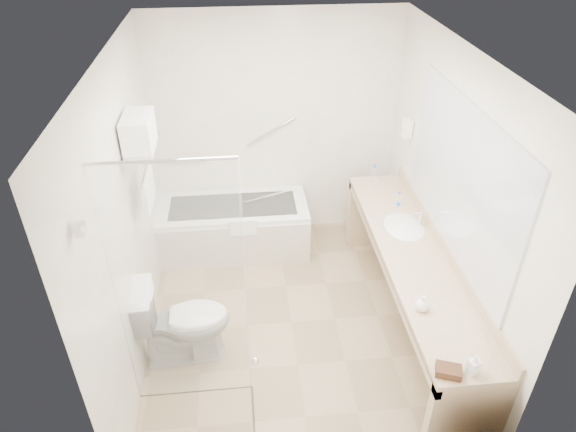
{
  "coord_description": "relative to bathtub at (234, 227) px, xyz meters",
  "views": [
    {
      "loc": [
        -0.39,
        -3.46,
        3.49
      ],
      "look_at": [
        0.0,
        0.3,
        1.0
      ],
      "focal_mm": 32.0,
      "sensor_mm": 36.0,
      "label": 1
    }
  ],
  "objects": [
    {
      "name": "floor",
      "position": [
        0.5,
        -1.24,
        -0.28
      ],
      "size": [
        3.2,
        3.2,
        0.0
      ],
      "primitive_type": "plane",
      "color": "#9C8360",
      "rests_on": "ground"
    },
    {
      "name": "ceiling",
      "position": [
        0.5,
        -1.24,
        2.22
      ],
      "size": [
        2.6,
        3.2,
        0.1
      ],
      "primitive_type": "cube",
      "color": "white",
      "rests_on": "wall_back"
    },
    {
      "name": "wall_back",
      "position": [
        0.5,
        0.36,
        0.97
      ],
      "size": [
        2.6,
        0.1,
        2.5
      ],
      "primitive_type": "cube",
      "color": "silver",
      "rests_on": "ground"
    },
    {
      "name": "wall_front",
      "position": [
        0.5,
        -2.84,
        0.97
      ],
      "size": [
        2.6,
        0.1,
        2.5
      ],
      "primitive_type": "cube",
      "color": "silver",
      "rests_on": "ground"
    },
    {
      "name": "wall_left",
      "position": [
        -0.8,
        -1.24,
        0.97
      ],
      "size": [
        0.1,
        3.2,
        2.5
      ],
      "primitive_type": "cube",
      "color": "silver",
      "rests_on": "ground"
    },
    {
      "name": "wall_right",
      "position": [
        1.8,
        -1.24,
        0.97
      ],
      "size": [
        0.1,
        3.2,
        2.5
      ],
      "primitive_type": "cube",
      "color": "silver",
      "rests_on": "ground"
    },
    {
      "name": "bathtub",
      "position": [
        0.0,
        0.0,
        0.0
      ],
      "size": [
        1.6,
        0.73,
        0.59
      ],
      "color": "white",
      "rests_on": "floor"
    },
    {
      "name": "grab_bar_short",
      "position": [
        -0.45,
        0.32,
        0.67
      ],
      "size": [
        0.4,
        0.03,
        0.03
      ],
      "primitive_type": "cylinder",
      "rotation": [
        0.0,
        1.57,
        0.0
      ],
      "color": "silver",
      "rests_on": "wall_back"
    },
    {
      "name": "grab_bar_long",
      "position": [
        0.45,
        0.32,
        0.97
      ],
      "size": [
        0.53,
        0.03,
        0.33
      ],
      "primitive_type": "cylinder",
      "rotation": [
        0.0,
        1.05,
        0.0
      ],
      "color": "silver",
      "rests_on": "wall_back"
    },
    {
      "name": "shower_enclosure",
      "position": [
        -0.13,
        -2.16,
        0.79
      ],
      "size": [
        0.96,
        0.91,
        2.11
      ],
      "color": "silver",
      "rests_on": "floor"
    },
    {
      "name": "towel_shelf",
      "position": [
        -0.67,
        -0.89,
        1.48
      ],
      "size": [
        0.24,
        0.55,
        0.81
      ],
      "color": "silver",
      "rests_on": "wall_left"
    },
    {
      "name": "vanity_counter",
      "position": [
        1.52,
        -1.39,
        0.36
      ],
      "size": [
        0.55,
        2.7,
        0.95
      ],
      "color": "tan",
      "rests_on": "floor"
    },
    {
      "name": "sink",
      "position": [
        1.55,
        -0.99,
        0.54
      ],
      "size": [
        0.4,
        0.52,
        0.14
      ],
      "primitive_type": "ellipsoid",
      "color": "white",
      "rests_on": "vanity_counter"
    },
    {
      "name": "faucet",
      "position": [
        1.7,
        -0.99,
        0.65
      ],
      "size": [
        0.03,
        0.03,
        0.14
      ],
      "primitive_type": "cylinder",
      "color": "silver",
      "rests_on": "vanity_counter"
    },
    {
      "name": "mirror",
      "position": [
        1.79,
        -1.39,
        1.27
      ],
      "size": [
        0.02,
        2.0,
        1.2
      ],
      "primitive_type": "cube",
      "color": "silver",
      "rests_on": "wall_right"
    },
    {
      "name": "hairdryer_unit",
      "position": [
        1.75,
        -0.19,
        1.17
      ],
      "size": [
        0.08,
        0.1,
        0.18
      ],
      "primitive_type": "cube",
      "color": "white",
      "rests_on": "wall_right"
    },
    {
      "name": "toilet",
      "position": [
        -0.45,
        -1.52,
        0.11
      ],
      "size": [
        0.82,
        0.5,
        0.78
      ],
      "primitive_type": "imported",
      "rotation": [
        0.0,
        0.0,
        1.64
      ],
      "color": "white",
      "rests_on": "floor"
    },
    {
      "name": "amenity_basket",
      "position": [
        1.35,
        -2.64,
        0.6
      ],
      "size": [
        0.19,
        0.16,
        0.05
      ],
      "primitive_type": "cube",
      "rotation": [
        0.0,
        0.0,
        -0.35
      ],
      "color": "#4A2B1A",
      "rests_on": "vanity_counter"
    },
    {
      "name": "soap_bottle_a",
      "position": [
        1.51,
        -2.64,
        0.61
      ],
      "size": [
        0.11,
        0.17,
        0.07
      ],
      "primitive_type": "imported",
      "rotation": [
        0.0,
        0.0,
        0.28
      ],
      "color": "white",
      "rests_on": "vanity_counter"
    },
    {
      "name": "soap_bottle_b",
      "position": [
        1.37,
        -2.05,
        0.63
      ],
      "size": [
        0.12,
        0.15,
        0.1
      ],
      "primitive_type": "imported",
      "rotation": [
        0.0,
        0.0,
        0.19
      ],
      "color": "white",
      "rests_on": "vanity_counter"
    },
    {
      "name": "water_bottle_left",
      "position": [
        1.49,
        -0.93,
        0.68
      ],
      "size": [
        0.07,
        0.07,
        0.22
      ],
      "rotation": [
        0.0,
        0.0,
        0.23
      ],
      "color": "silver",
      "rests_on": "vanity_counter"
    },
    {
      "name": "water_bottle_mid",
      "position": [
        1.47,
        -0.14,
        0.66
      ],
      "size": [
        0.06,
        0.06,
        0.19
      ],
      "rotation": [
        0.0,
        0.0,
        0.26
      ],
      "color": "silver",
      "rests_on": "vanity_counter"
    },
    {
      "name": "water_bottle_right",
      "position": [
        1.59,
        -0.66,
        0.65
      ],
      "size": [
        0.05,
        0.05,
        0.17
      ],
      "rotation": [
        0.0,
        0.0,
        0.42
      ],
      "color": "silver",
      "rests_on": "vanity_counter"
    },
    {
      "name": "drinking_glass_near",
      "position": [
        1.38,
        -0.98,
        0.63
      ],
      "size": [
        0.09,
        0.09,
        0.1
      ],
      "primitive_type": "cylinder",
      "rotation": [
        0.0,
        0.0,
        -0.13
      ],
      "color": "silver",
      "rests_on": "vanity_counter"
    },
    {
      "name": "drinking_glass_far",
      "position": [
        1.46,
        -0.26,
        0.61
      ],
      "size": [
        0.08,
        0.08,
        0.08
      ],
      "primitive_type": "cylinder",
      "rotation": [
        0.0,
        0.0,
        0.27
      ],
      "color": "silver",
      "rests_on": "vanity_counter"
    }
  ]
}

